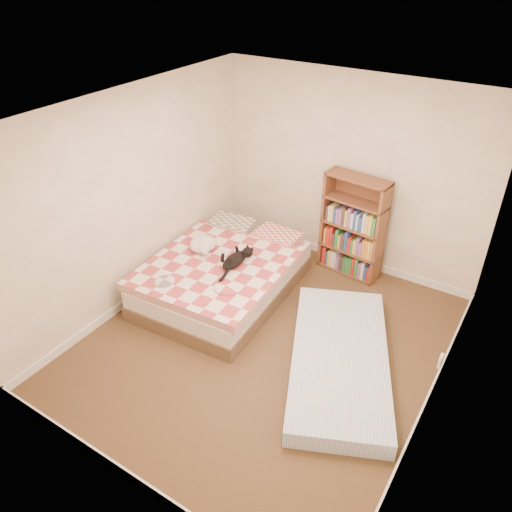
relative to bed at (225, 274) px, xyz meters
The scene contains 6 objects.
room 1.42m from the bed, 30.73° to the right, with size 3.51×4.01×2.51m.
bed is the anchor object (origin of this frame).
bookshelf 1.69m from the bed, 48.51° to the left, with size 0.84×0.36×1.35m.
floor_mattress 1.80m from the bed, 14.30° to the right, with size 0.95×2.12×0.19m, color #7DA4D1.
black_cat 0.38m from the bed, 13.20° to the right, with size 0.27×0.69×0.16m.
white_dog 0.45m from the bed, behind, with size 0.36×0.37×0.17m.
Camera 1 is at (2.12, -3.51, 3.73)m, focal length 35.00 mm.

